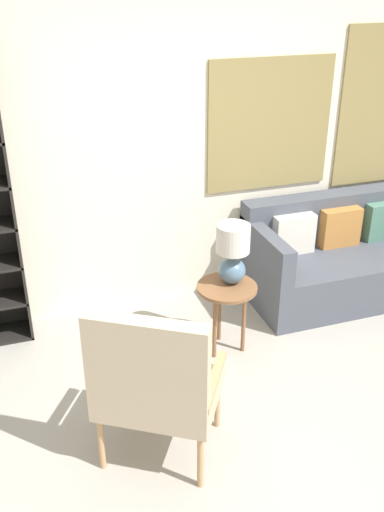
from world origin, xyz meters
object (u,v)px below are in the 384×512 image
couch (342,258)px  table_lamp (233,251)px  armchair (154,381)px  side_table (227,295)px

couch → table_lamp: table_lamp is taller
couch → table_lamp: (-1.24, -0.44, 0.47)m
couch → armchair: bearing=-146.3°
couch → table_lamp: size_ratio=3.72×
side_table → table_lamp: bearing=38.5°
side_table → table_lamp: size_ratio=1.21×
armchair → table_lamp: armchair is taller
armchair → side_table: size_ratio=1.91×
armchair → couch: armchair is taller
table_lamp → side_table: bearing=-141.5°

